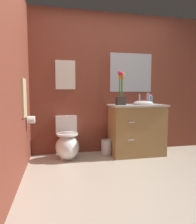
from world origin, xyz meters
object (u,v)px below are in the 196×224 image
lotion_bottle (148,99)px  trash_bin (106,147)px  hanging_towel (24,98)px  flower_vase (121,93)px  toilet (67,144)px  toilet_paper_roll (31,120)px  soap_bottle (151,100)px  wall_mirror (131,73)px  wall_poster (65,75)px  vanity_cabinet (136,129)px

lotion_bottle → trash_bin: 1.10m
hanging_towel → flower_vase: bearing=12.7°
toilet → flower_vase: bearing=-6.1°
hanging_towel → toilet_paper_roll: hanging_towel is taller
lotion_bottle → hanging_towel: (-1.98, -0.36, 0.04)m
soap_bottle → wall_mirror: (-0.28, 0.25, 0.50)m
soap_bottle → toilet: bearing=-179.5°
trash_bin → hanging_towel: (-1.26, -0.43, 0.87)m
toilet → toilet_paper_roll: bearing=-159.8°
toilet → wall_mirror: size_ratio=0.86×
soap_bottle → wall_poster: bearing=170.3°
wall_mirror → toilet: bearing=-167.4°
vanity_cabinet → hanging_towel: bearing=-167.5°
vanity_cabinet → soap_bottle: bearing=8.3°
soap_bottle → hanging_towel: hanging_towel is taller
soap_bottle → lotion_bottle: 0.12m
flower_vase → vanity_cabinet: bearing=11.9°
flower_vase → wall_poster: 1.00m
wall_poster → hanging_towel: (-0.59, -0.69, -0.38)m
vanity_cabinet → lotion_bottle: bearing=-13.0°
trash_bin → wall_mirror: bearing=26.2°
toilet → lotion_bottle: (1.39, -0.07, 0.72)m
lotion_bottle → toilet_paper_roll: lotion_bottle is taller
lotion_bottle → wall_mirror: size_ratio=0.25×
flower_vase → hanging_towel: 1.51m
toilet → soap_bottle: (1.48, 0.01, 0.71)m
toilet_paper_roll → toilet: bearing=20.2°
toilet → vanity_cabinet: 1.22m
trash_bin → wall_poster: bearing=158.8°
lotion_bottle → flower_vase: bearing=-177.2°
toilet → flower_vase: (0.89, -0.09, 0.84)m
trash_bin → hanging_towel: 1.59m
vanity_cabinet → wall_mirror: 1.04m
vanity_cabinet → hanging_towel: (-1.79, -0.40, 0.56)m
wall_poster → hanging_towel: wall_poster is taller
wall_poster → flower_vase: bearing=-22.2°
wall_poster → toilet_paper_roll: wall_poster is taller
flower_vase → hanging_towel: (-1.47, -0.33, -0.07)m
flower_vase → toilet_paper_roll: (-1.42, -0.10, -0.40)m
flower_vase → hanging_towel: bearing=-167.3°
flower_vase → trash_bin: flower_vase is taller
toilet → lotion_bottle: bearing=-2.9°
lotion_bottle → toilet_paper_roll: (-1.92, -0.13, -0.29)m
lotion_bottle → toilet: bearing=177.1°
vanity_cabinet → wall_poster: (-1.20, 0.29, 0.94)m
toilet → trash_bin: bearing=0.6°
toilet → toilet_paper_roll: 0.72m
toilet → wall_mirror: (1.20, 0.27, 1.21)m
hanging_towel → toilet_paper_roll: 0.40m
trash_bin → toilet_paper_roll: bearing=-170.4°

